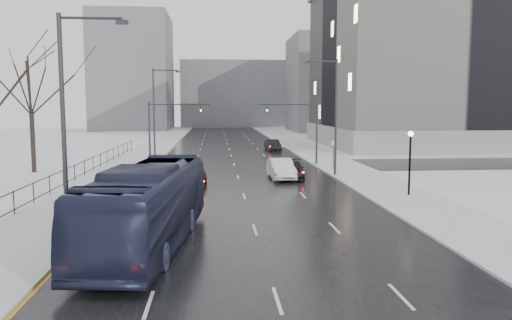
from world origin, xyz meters
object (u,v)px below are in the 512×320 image
object	(u,v)px
sedan_right_distant	(273,145)
bus	(149,205)
mast_signal_left	(160,126)
sedan_right_near	(281,169)
sedan_right_far	(292,170)
streetlight_r_mid	(333,111)
sedan_center_near	(194,177)
tree_park_e	(34,173)
no_uturn_sign	(334,146)
streetlight_l_near	(69,118)
lamppost_r_mid	(410,154)
streetlight_l_far	(156,110)
mast_signal_right	(306,125)

from	to	relation	value
sedan_right_distant	bus	bearing A→B (deg)	-108.08
mast_signal_left	bus	distance (m)	28.60
sedan_right_near	sedan_right_far	xyz separation A→B (m)	(1.00, 0.41, -0.13)
streetlight_r_mid	sedan_center_near	size ratio (longest dim) A/B	2.30
mast_signal_left	sedan_right_near	bearing A→B (deg)	-40.91
sedan_right_far	tree_park_e	bearing A→B (deg)	174.18
no_uturn_sign	sedan_right_near	bearing A→B (deg)	-136.65
streetlight_l_near	sedan_right_far	bearing A→B (deg)	56.34
sedan_center_near	mast_signal_left	bearing A→B (deg)	108.70
lamppost_r_mid	sedan_right_distant	world-z (taller)	lamppost_r_mid
streetlight_r_mid	bus	size ratio (longest dim) A/B	0.78
streetlight_l_far	sedan_right_distant	bearing A→B (deg)	40.66
bus	sedan_right_far	distance (m)	21.56
tree_park_e	mast_signal_left	size ratio (longest dim) A/B	2.08
lamppost_r_mid	bus	xyz separation A→B (m)	(-15.80, -10.40, -1.12)
mast_signal_right	sedan_right_near	size ratio (longest dim) A/B	1.26
no_uturn_sign	bus	bearing A→B (deg)	-119.85
mast_signal_left	bus	xyz separation A→B (m)	(2.53, -28.40, -2.28)
mast_signal_right	sedan_right_distant	size ratio (longest dim) A/B	1.43
mast_signal_left	sedan_right_near	size ratio (longest dim) A/B	1.26
streetlight_l_far	mast_signal_right	xyz separation A→B (m)	(15.49, -4.00, -1.51)
bus	no_uturn_sign	bearing A→B (deg)	66.85
streetlight_r_mid	sedan_right_distant	xyz separation A→B (m)	(-2.41, 23.96, -4.83)
streetlight_l_far	sedan_right_near	size ratio (longest dim) A/B	1.94
sedan_right_near	streetlight_r_mid	bearing A→B (deg)	14.33
tree_park_e	streetlight_l_far	xyz separation A→B (m)	(10.03, 8.00, 5.62)
streetlight_l_far	sedan_center_near	world-z (taller)	streetlight_l_far
mast_signal_right	sedan_center_near	size ratio (longest dim) A/B	1.49
lamppost_r_mid	sedan_right_distant	size ratio (longest dim) A/B	0.94
lamppost_r_mid	sedan_right_near	distance (m)	11.61
streetlight_r_mid	lamppost_r_mid	xyz separation A→B (m)	(2.83, -10.00, -2.67)
streetlight_r_mid	streetlight_l_far	size ratio (longest dim) A/B	1.00
no_uturn_sign	sedan_right_near	xyz separation A→B (m)	(-5.70, -5.38, -1.41)
mast_signal_left	streetlight_l_near	bearing A→B (deg)	-91.72
bus	sedan_right_far	bearing A→B (deg)	71.11
tree_park_e	sedan_right_distant	bearing A→B (deg)	39.80
no_uturn_sign	sedan_right_distant	bearing A→B (deg)	99.78
lamppost_r_mid	mast_signal_left	world-z (taller)	mast_signal_left
streetlight_r_mid	sedan_right_distant	size ratio (longest dim) A/B	2.20
streetlight_r_mid	sedan_right_far	xyz separation A→B (m)	(-3.67, -0.97, -4.87)
streetlight_l_far	sedan_right_distant	xyz separation A→B (m)	(13.93, 11.96, -4.83)
mast_signal_right	no_uturn_sign	xyz separation A→B (m)	(1.87, -4.00, -1.81)
sedan_right_distant	streetlight_r_mid	bearing A→B (deg)	-88.95
sedan_right_near	sedan_center_near	bearing A→B (deg)	-155.75
sedan_center_near	sedan_right_distant	distance (m)	30.27
streetlight_l_near	lamppost_r_mid	world-z (taller)	streetlight_l_near
streetlight_l_near	mast_signal_left	distance (m)	28.05
tree_park_e	sedan_right_far	size ratio (longest dim) A/B	2.75
bus	sedan_right_near	distance (m)	20.77
streetlight_r_mid	mast_signal_left	bearing A→B (deg)	152.69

